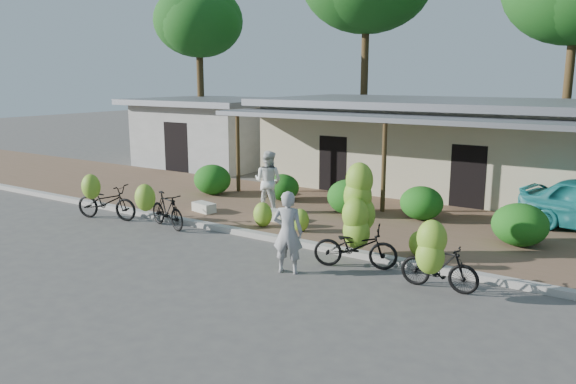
# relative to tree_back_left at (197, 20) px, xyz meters

# --- Properties ---
(ground) EXTENTS (100.00, 100.00, 0.00)m
(ground) POSITION_rel_tree_back_left_xyz_m (13.69, -13.11, -7.06)
(ground) COLOR #4F4C4A
(ground) RESTS_ON ground
(sidewalk) EXTENTS (60.00, 6.00, 0.12)m
(sidewalk) POSITION_rel_tree_back_left_xyz_m (13.69, -8.11, -7.00)
(sidewalk) COLOR brown
(sidewalk) RESTS_ON ground
(curb) EXTENTS (60.00, 0.25, 0.15)m
(curb) POSITION_rel_tree_back_left_xyz_m (13.69, -11.11, -6.98)
(curb) COLOR #A8A399
(curb) RESTS_ON ground
(shop_main) EXTENTS (13.00, 8.50, 3.35)m
(shop_main) POSITION_rel_tree_back_left_xyz_m (13.69, -2.18, -5.33)
(shop_main) COLOR #BAB18C
(shop_main) RESTS_ON ground
(shop_grey) EXTENTS (7.00, 6.00, 3.15)m
(shop_grey) POSITION_rel_tree_back_left_xyz_m (2.69, -2.12, -5.44)
(shop_grey) COLOR #AAA9A5
(shop_grey) RESTS_ON ground
(tree_back_left) EXTENTS (4.73, 4.58, 8.82)m
(tree_back_left) POSITION_rel_tree_back_left_xyz_m (0.00, 0.00, 0.00)
(tree_back_left) COLOR #46331C
(tree_back_left) RESTS_ON ground
(hedge_0) EXTENTS (1.34, 1.21, 1.05)m
(hedge_0) POSITION_rel_tree_back_left_xyz_m (7.65, -7.92, -6.41)
(hedge_0) COLOR #175212
(hedge_0) RESTS_ON sidewalk
(hedge_1) EXTENTS (1.13, 1.02, 0.88)m
(hedge_1) POSITION_rel_tree_back_left_xyz_m (10.25, -7.38, -6.50)
(hedge_1) COLOR #175212
(hedge_1) RESTS_ON sidewalk
(hedge_2) EXTENTS (1.34, 1.21, 1.05)m
(hedge_2) POSITION_rel_tree_back_left_xyz_m (12.99, -7.89, -6.41)
(hedge_2) COLOR #175212
(hedge_2) RESTS_ON sidewalk
(hedge_3) EXTENTS (1.24, 1.12, 0.97)m
(hedge_3) POSITION_rel_tree_back_left_xyz_m (15.03, -7.33, -6.45)
(hedge_3) COLOR #175212
(hedge_3) RESTS_ON sidewalk
(hedge_4) EXTENTS (1.34, 1.21, 1.05)m
(hedge_4) POSITION_rel_tree_back_left_xyz_m (17.93, -8.47, -6.41)
(hedge_4) COLOR #175212
(hedge_4) RESTS_ON sidewalk
(bike_far_left) EXTENTS (2.11, 1.47, 1.47)m
(bike_far_left) POSITION_rel_tree_back_left_xyz_m (7.06, -12.06, -6.46)
(bike_far_left) COLOR black
(bike_far_left) RESTS_ON ground
(bike_left) EXTENTS (1.74, 1.33, 1.33)m
(bike_left) POSITION_rel_tree_back_left_xyz_m (9.20, -11.82, -6.45)
(bike_left) COLOR black
(bike_left) RESTS_ON ground
(bike_center) EXTENTS (1.96, 1.45, 2.29)m
(bike_center) POSITION_rel_tree_back_left_xyz_m (15.07, -11.57, -6.15)
(bike_center) COLOR black
(bike_center) RESTS_ON ground
(bike_right) EXTENTS (1.59, 1.13, 1.57)m
(bike_right) POSITION_rel_tree_back_left_xyz_m (17.16, -12.31, -6.38)
(bike_right) COLOR black
(bike_right) RESTS_ON ground
(loose_banana_a) EXTENTS (0.54, 0.46, 0.68)m
(loose_banana_a) POSITION_rel_tree_back_left_xyz_m (11.67, -10.47, -6.60)
(loose_banana_a) COLOR #85AA2A
(loose_banana_a) RESTS_ON sidewalk
(loose_banana_b) EXTENTS (0.49, 0.42, 0.62)m
(loose_banana_b) POSITION_rel_tree_back_left_xyz_m (12.79, -10.33, -6.63)
(loose_banana_b) COLOR #85AA2A
(loose_banana_b) RESTS_ON sidewalk
(loose_banana_c) EXTENTS (0.47, 0.40, 0.59)m
(loose_banana_c) POSITION_rel_tree_back_left_xyz_m (16.19, -10.61, -6.64)
(loose_banana_c) COLOR #85AA2A
(loose_banana_c) RESTS_ON sidewalk
(sack_near) EXTENTS (0.86, 0.42, 0.30)m
(sack_near) POSITION_rel_tree_back_left_xyz_m (11.46, -9.73, -6.79)
(sack_near) COLOR beige
(sack_near) RESTS_ON sidewalk
(sack_far) EXTENTS (0.81, 0.52, 0.28)m
(sack_far) POSITION_rel_tree_back_left_xyz_m (9.15, -10.06, -6.80)
(sack_far) COLOR beige
(sack_far) RESTS_ON sidewalk
(vendor) EXTENTS (0.76, 0.62, 1.81)m
(vendor) POSITION_rel_tree_back_left_xyz_m (14.10, -12.91, -6.15)
(vendor) COLOR #969696
(vendor) RESTS_ON ground
(bystander) EXTENTS (0.99, 0.81, 1.87)m
(bystander) POSITION_rel_tree_back_left_xyz_m (10.75, -8.91, -6.00)
(bystander) COLOR silver
(bystander) RESTS_ON sidewalk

